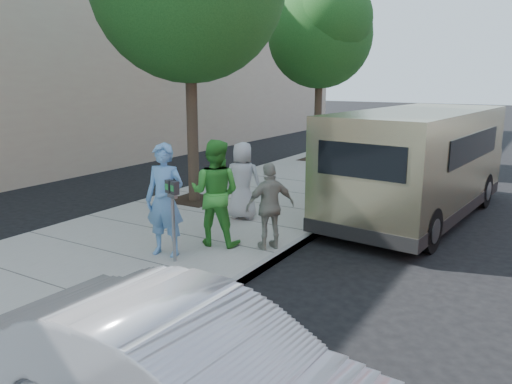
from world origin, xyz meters
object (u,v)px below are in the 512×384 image
parking_meter (173,203)px  person_striped_polo (270,206)px  person_green_shirt (215,193)px  van (420,162)px  person_gray_shirt (243,181)px  person_officer (165,200)px  tree_far (321,31)px

parking_meter → person_striped_polo: 1.79m
person_green_shirt → person_striped_polo: 1.06m
person_green_shirt → parking_meter: bearing=71.6°
person_green_shirt → van: bearing=-136.0°
parking_meter → person_green_shirt: size_ratio=0.71×
van → person_striped_polo: 4.43m
person_gray_shirt → person_striped_polo: (1.51, -1.44, -0.06)m
van → person_striped_polo: (-1.66, -4.10, -0.38)m
person_green_shirt → person_gray_shirt: 1.81m
person_officer → person_striped_polo: person_officer is taller
van → person_gray_shirt: van is taller
person_officer → parking_meter: bearing=-41.8°
van → person_officer: 6.15m
van → person_officer: size_ratio=3.49×
person_green_shirt → person_officer: bearing=51.4°
parking_meter → person_gray_shirt: (-0.44, 2.85, -0.16)m
van → person_officer: van is taller
van → person_officer: bearing=-114.2°
parking_meter → tree_far: bearing=118.9°
tree_far → person_gray_shirt: (1.94, -8.40, -3.88)m
tree_far → person_green_shirt: 11.08m
person_officer → person_gray_shirt: person_officer is taller
van → person_striped_polo: van is taller
person_striped_polo → person_green_shirt: bearing=-35.4°
tree_far → person_officer: size_ratio=3.27×
tree_far → person_striped_polo: tree_far is taller
tree_far → person_gray_shirt: size_ratio=3.78×
person_striped_polo → person_officer: bearing=-11.0°
person_gray_shirt → van: bearing=-157.2°
parking_meter → person_green_shirt: 1.12m
tree_far → parking_meter: bearing=-78.1°
parking_meter → person_officer: (-0.34, 0.19, -0.03)m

